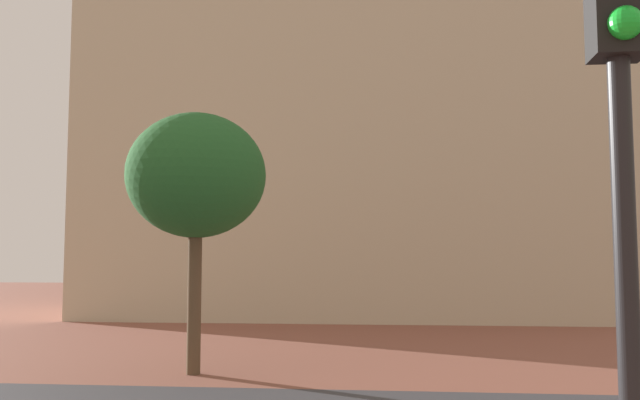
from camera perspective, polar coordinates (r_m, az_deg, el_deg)
The scene contains 3 objects.
landmark_building at distance 31.85m, azimuth 3.77°, elevation 7.58°, with size 22.69×10.62×29.27m.
traffic_light_pole at distance 4.03m, azimuth 23.71°, elevation 5.01°, with size 0.28×0.34×4.42m.
tree_curb_far at distance 15.22m, azimuth -10.20°, elevation 1.91°, with size 3.03×3.03×5.61m.
Camera 1 is at (0.81, 0.35, 2.43)m, focal length 38.70 mm.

